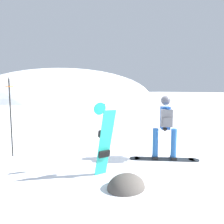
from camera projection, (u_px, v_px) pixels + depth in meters
name	position (u px, v px, depth m)	size (l,w,h in m)	color
ground_plane	(166.00, 154.00, 5.95)	(300.00, 300.00, 0.00)	white
ridge_peak_main	(67.00, 99.00, 40.73)	(34.43, 30.98, 11.89)	white
snowboarder_main	(165.00, 126.00, 5.37)	(1.53, 1.22, 1.71)	black
spare_snowboard	(104.00, 140.00, 4.32)	(0.28, 0.48, 1.60)	#23B7A3
piste_marker_near	(105.00, 105.00, 11.57)	(0.20, 0.20, 1.79)	black
piste_marker_far	(10.00, 112.00, 5.66)	(0.20, 0.20, 2.22)	black
rock_dark	(126.00, 188.00, 3.90)	(0.76, 0.65, 0.53)	#4C4742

